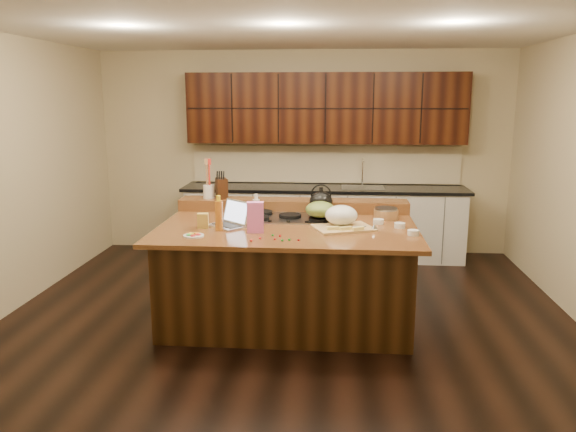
{
  "coord_description": "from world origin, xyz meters",
  "views": [
    {
      "loc": [
        0.43,
        -5.1,
        2.11
      ],
      "look_at": [
        0.0,
        0.05,
        1.0
      ],
      "focal_mm": 35.0,
      "sensor_mm": 36.0,
      "label": 1
    }
  ],
  "objects": [
    {
      "name": "candy_plate",
      "position": [
        -0.77,
        -0.48,
        0.93
      ],
      "size": [
        0.21,
        0.21,
        0.01
      ],
      "primitive_type": "cylinder",
      "rotation": [
        0.0,
        0.0,
        0.2
      ],
      "color": "white",
      "rests_on": "island"
    },
    {
      "name": "ramekin_b",
      "position": [
        1.04,
        -0.0,
        0.94
      ],
      "size": [
        0.13,
        0.13,
        0.04
      ],
      "primitive_type": "cylinder",
      "rotation": [
        0.0,
        0.0,
        0.38
      ],
      "color": "white",
      "rests_on": "island"
    },
    {
      "name": "kettle",
      "position": [
        0.3,
        0.43,
        1.07
      ],
      "size": [
        0.24,
        0.24,
        0.21
      ],
      "primitive_type": "ellipsoid",
      "rotation": [
        0.0,
        0.0,
        -0.05
      ],
      "color": "black",
      "rests_on": "cooktop"
    },
    {
      "name": "gumdrop_2",
      "position": [
        -0.03,
        -0.44,
        0.93
      ],
      "size": [
        0.02,
        0.02,
        0.02
      ],
      "primitive_type": "ellipsoid",
      "color": "red",
      "rests_on": "island"
    },
    {
      "name": "utensil_crock",
      "position": [
        -0.9,
        0.7,
        1.11
      ],
      "size": [
        0.16,
        0.16,
        0.14
      ],
      "primitive_type": "cylinder",
      "rotation": [
        0.0,
        0.0,
        -0.38
      ],
      "color": "white",
      "rests_on": "back_ledge"
    },
    {
      "name": "strainer_bowl",
      "position": [
        0.94,
        0.38,
        0.97
      ],
      "size": [
        0.28,
        0.28,
        0.09
      ],
      "primitive_type": "cylinder",
      "rotation": [
        0.0,
        0.0,
        0.2
      ],
      "color": "#996B3F",
      "rests_on": "island"
    },
    {
      "name": "ramekin_a",
      "position": [
        1.12,
        -0.28,
        0.94
      ],
      "size": [
        0.12,
        0.12,
        0.04
      ],
      "primitive_type": "cylinder",
      "rotation": [
        0.0,
        0.0,
        0.21
      ],
      "color": "white",
      "rests_on": "island"
    },
    {
      "name": "gumdrop_5",
      "position": [
        -0.09,
        -0.42,
        0.93
      ],
      "size": [
        0.02,
        0.02,
        0.02
      ],
      "primitive_type": "ellipsoid",
      "color": "#198C26",
      "rests_on": "island"
    },
    {
      "name": "gumdrop_3",
      "position": [
        0.06,
        -0.56,
        0.93
      ],
      "size": [
        0.02,
        0.02,
        0.02
      ],
      "primitive_type": "ellipsoid",
      "color": "#198C26",
      "rests_on": "island"
    },
    {
      "name": "pink_bag",
      "position": [
        -0.26,
        -0.29,
        1.06
      ],
      "size": [
        0.16,
        0.1,
        0.27
      ],
      "primitive_type": "cube",
      "rotation": [
        0.0,
        0.0,
        0.13
      ],
      "color": "#F673CF",
      "rests_on": "island"
    },
    {
      "name": "island",
      "position": [
        0.0,
        0.0,
        0.46
      ],
      "size": [
        2.4,
        1.6,
        0.92
      ],
      "color": "black",
      "rests_on": "ground"
    },
    {
      "name": "package_box",
      "position": [
        -0.76,
        -0.17,
        0.99
      ],
      "size": [
        0.11,
        0.08,
        0.14
      ],
      "primitive_type": "cube",
      "rotation": [
        0.0,
        0.0,
        0.14
      ],
      "color": "gold",
      "rests_on": "island"
    },
    {
      "name": "laptop",
      "position": [
        -0.52,
        -0.06,
        0.98
      ],
      "size": [
        0.43,
        0.42,
        0.23
      ],
      "rotation": [
        0.0,
        0.0,
        -0.72
      ],
      "color": "#B7B7BC",
      "rests_on": "island"
    },
    {
      "name": "gumdrop_7",
      "position": [
        0.14,
        -0.55,
        0.93
      ],
      "size": [
        0.02,
        0.02,
        0.02
      ],
      "primitive_type": "ellipsoid",
      "color": "#198C26",
      "rests_on": "island"
    },
    {
      "name": "gumdrop_1",
      "position": [
        0.01,
        -0.59,
        0.93
      ],
      "size": [
        0.02,
        0.02,
        0.02
      ],
      "primitive_type": "ellipsoid",
      "color": "#198C26",
      "rests_on": "island"
    },
    {
      "name": "cooktop",
      "position": [
        0.0,
        0.3,
        0.94
      ],
      "size": [
        0.92,
        0.52,
        0.05
      ],
      "color": "gray",
      "rests_on": "island"
    },
    {
      "name": "vinegar_bottle",
      "position": [
        -0.29,
        -0.03,
        1.04
      ],
      "size": [
        0.07,
        0.07,
        0.25
      ],
      "primitive_type": "cylinder",
      "rotation": [
        0.0,
        0.0,
        -0.12
      ],
      "color": "silver",
      "rests_on": "island"
    },
    {
      "name": "green_bowl",
      "position": [
        0.3,
        0.17,
        1.04
      ],
      "size": [
        0.32,
        0.32,
        0.16
      ],
      "primitive_type": "ellipsoid",
      "rotation": [
        0.0,
        0.0,
        0.12
      ],
      "color": "olive",
      "rests_on": "cooktop"
    },
    {
      "name": "gumdrop_4",
      "position": [
        -0.19,
        -0.53,
        0.93
      ],
      "size": [
        0.02,
        0.02,
        0.02
      ],
      "primitive_type": "ellipsoid",
      "color": "red",
      "rests_on": "island"
    },
    {
      "name": "oil_bottle",
      "position": [
        -0.6,
        -0.24,
        1.06
      ],
      "size": [
        0.09,
        0.09,
        0.27
      ],
      "primitive_type": "cylinder",
      "rotation": [
        0.0,
        0.0,
        0.42
      ],
      "color": "#BE6D21",
      "rests_on": "island"
    },
    {
      "name": "ramekin_c",
      "position": [
        0.85,
        0.15,
        0.94
      ],
      "size": [
        0.11,
        0.11,
        0.04
      ],
      "primitive_type": "cylinder",
      "rotation": [
        0.0,
        0.0,
        -0.09
      ],
      "color": "white",
      "rests_on": "island"
    },
    {
      "name": "back_ledge",
      "position": [
        0.0,
        0.7,
        0.98
      ],
      "size": [
        2.4,
        0.3,
        0.12
      ],
      "primitive_type": "cube",
      "color": "black",
      "rests_on": "island"
    },
    {
      "name": "gumdrop_0",
      "position": [
        -0.06,
        -0.55,
        0.93
      ],
      "size": [
        0.02,
        0.02,
        0.02
      ],
      "primitive_type": "ellipsoid",
      "color": "red",
      "rests_on": "island"
    },
    {
      "name": "back_counter",
      "position": [
        0.3,
        2.23,
        0.98
      ],
      "size": [
        3.7,
        0.66,
        2.4
      ],
      "color": "silver",
      "rests_on": "ground"
    },
    {
      "name": "room",
      "position": [
        0.0,
        0.0,
        1.35
      ],
      "size": [
        5.52,
        5.02,
        2.72
      ],
      "color": "black",
      "rests_on": "ground"
    },
    {
      "name": "kitchen_timer",
      "position": [
        0.79,
        -0.15,
        0.96
      ],
      "size": [
        0.1,
        0.1,
        0.07
      ],
      "primitive_type": "cone",
      "rotation": [
        0.0,
        0.0,
        -0.38
      ],
      "color": "silver",
      "rests_on": "island"
    },
    {
      "name": "gumdrop_8",
      "position": [
        -0.25,
        -0.62,
        0.93
      ],
      "size": [
        0.02,
        0.02,
        0.02
      ],
      "primitive_type": "ellipsoid",
      "color": "red",
      "rests_on": "island"
    },
    {
      "name": "knife_block",
      "position": [
        -0.76,
        0.7,
        1.15
      ],
      "size": [
        0.16,
        0.2,
        0.21
      ],
      "primitive_type": "cube",
      "rotation": [
        0.0,
        0.0,
        0.37
      ],
      "color": "black",
      "rests_on": "back_ledge"
    },
    {
      "name": "wooden_tray",
      "position": [
        0.5,
        -0.06,
        1.01
      ],
      "size": [
        0.61,
        0.53,
        0.21
      ],
      "rotation": [
        0.0,
        0.0,
        0.37
      ],
      "color": "tan",
      "rests_on": "island"
    },
    {
      "name": "gumdrop_6",
      "position": [
        0.14,
        -0.57,
        0.93
      ],
      "size": [
        0.02,
        0.02,
        0.02
      ],
      "primitive_type": "ellipsoid",
      "color": "red",
      "rests_on": "island"
    }
  ]
}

